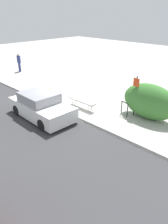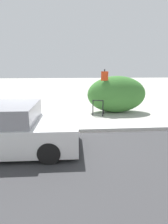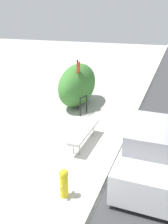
{
  "view_description": "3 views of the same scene",
  "coord_description": "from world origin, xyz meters",
  "px_view_note": "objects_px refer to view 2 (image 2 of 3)",
  "views": [
    {
      "loc": [
        9.29,
        -7.51,
        5.47
      ],
      "look_at": [
        1.86,
        -0.06,
        0.58
      ],
      "focal_mm": 35.0,
      "sensor_mm": 36.0,
      "label": 1
    },
    {
      "loc": [
        1.63,
        -6.33,
        2.48
      ],
      "look_at": [
        2.13,
        0.54,
        0.64
      ],
      "focal_mm": 28.0,
      "sensor_mm": 36.0,
      "label": 2
    },
    {
      "loc": [
        -6.57,
        -1.45,
        4.16
      ],
      "look_at": [
        1.47,
        1.54,
        0.73
      ],
      "focal_mm": 40.0,
      "sensor_mm": 36.0,
      "label": 3
    }
  ],
  "objects_px": {
    "bench": "(45,113)",
    "bike_rack": "(98,106)",
    "sign_post": "(104,88)",
    "parked_car_near": "(9,130)"
  },
  "relations": [
    {
      "from": "bench",
      "to": "sign_post",
      "type": "distance_m",
      "value": 3.29
    },
    {
      "from": "bench",
      "to": "bike_rack",
      "type": "height_order",
      "value": "bike_rack"
    },
    {
      "from": "bike_rack",
      "to": "parked_car_near",
      "type": "bearing_deg",
      "value": -132.81
    },
    {
      "from": "bike_rack",
      "to": "sign_post",
      "type": "bearing_deg",
      "value": 47.44
    },
    {
      "from": "bench",
      "to": "parked_car_near",
      "type": "distance_m",
      "value": 2.58
    },
    {
      "from": "bench",
      "to": "bike_rack",
      "type": "distance_m",
      "value": 2.67
    },
    {
      "from": "sign_post",
      "to": "parked_car_near",
      "type": "relative_size",
      "value": 0.57
    },
    {
      "from": "bench",
      "to": "sign_post",
      "type": "xyz_separation_m",
      "value": [
        2.85,
        1.36,
        0.92
      ]
    },
    {
      "from": "sign_post",
      "to": "bench",
      "type": "bearing_deg",
      "value": -154.56
    },
    {
      "from": "parked_car_near",
      "to": "sign_post",
      "type": "bearing_deg",
      "value": 47.84
    }
  ]
}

